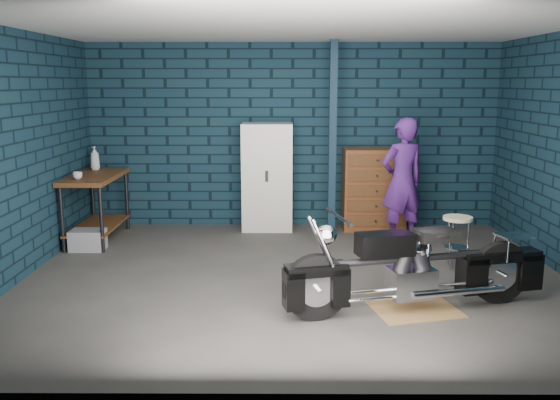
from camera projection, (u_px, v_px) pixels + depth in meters
The scene contains 13 objects.
ground at pixel (295, 278), 6.57m from camera, with size 6.00×6.00×0.00m, color #464441.
room_walls at pixel (295, 103), 6.74m from camera, with size 6.02×5.01×2.71m.
support_post at pixel (333, 140), 8.22m from camera, with size 0.10×0.10×2.70m, color #112638.
workbench at pixel (97, 207), 8.07m from camera, with size 0.60×1.40×0.91m, color brown.
drip_mat at pixel (415, 310), 5.64m from camera, with size 0.79×0.59×0.01m, color brown.
motorcycle at pixel (418, 261), 5.55m from camera, with size 2.20×0.60×0.97m, color black, non-canonical shape.
person at pixel (402, 181), 7.85m from camera, with size 0.62×0.40×1.68m, color #4E207A.
storage_bin at pixel (88, 240), 7.64m from camera, with size 0.42×0.30×0.26m, color #92949A.
locker at pixel (267, 177), 8.61m from camera, with size 0.73×0.52×1.55m, color silver.
tool_chest at pixel (374, 189), 8.64m from camera, with size 0.89×0.50×1.19m, color brown.
shop_stool at pixel (456, 242), 6.87m from camera, with size 0.34×0.34×0.61m, color beige, non-canonical shape.
cup_a at pixel (77, 176), 7.58m from camera, with size 0.12×0.12×0.09m, color beige.
bottle at pixel (95, 158), 8.39m from camera, with size 0.13×0.13×0.33m, color #92949A.
Camera 1 is at (-0.13, -6.28, 2.13)m, focal length 38.00 mm.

